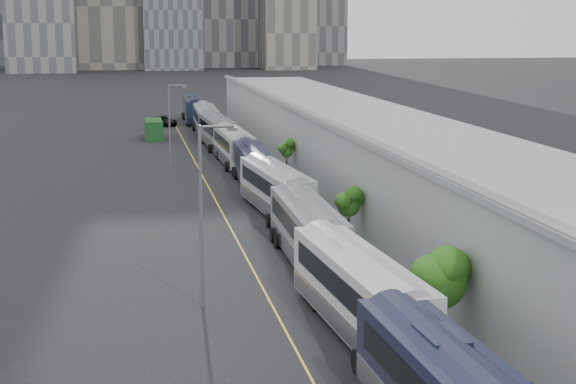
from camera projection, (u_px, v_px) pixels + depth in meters
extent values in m
cube|color=gray|center=(382.00, 233.00, 63.49)|extent=(10.00, 170.00, 0.12)
cube|color=gold|center=(237.00, 240.00, 61.62)|extent=(0.12, 160.00, 0.02)
cube|color=gray|center=(436.00, 186.00, 63.59)|extent=(12.00, 160.00, 6.80)
cube|color=gray|center=(437.00, 152.00, 63.14)|extent=(12.45, 160.40, 2.57)
cube|color=gray|center=(358.00, 138.00, 61.87)|extent=(0.30, 160.00, 0.40)
cube|color=#171A34|center=(442.00, 337.00, 31.14)|extent=(1.49, 2.41, 0.32)
cube|color=silver|center=(359.00, 291.00, 42.75)|extent=(3.75, 14.19, 3.40)
cube|color=black|center=(360.00, 280.00, 42.43)|extent=(3.70, 12.52, 1.16)
cube|color=silver|center=(359.00, 313.00, 42.95)|extent=(3.78, 13.92, 1.09)
cube|color=silver|center=(351.00, 246.00, 43.98)|extent=(1.56, 2.47, 0.32)
cube|color=gray|center=(307.00, 230.00, 56.01)|extent=(2.92, 13.64, 3.30)
cube|color=black|center=(308.00, 221.00, 55.70)|extent=(2.96, 12.01, 1.12)
cube|color=silver|center=(307.00, 246.00, 56.21)|extent=(2.96, 13.37, 1.05)
cube|color=gray|center=(303.00, 197.00, 57.20)|extent=(1.39, 2.32, 0.31)
cube|color=#AFB1BA|center=(276.00, 189.00, 70.20)|extent=(3.94, 13.81, 3.30)
cube|color=black|center=(276.00, 182.00, 69.88)|extent=(3.85, 12.18, 1.12)
cube|color=silver|center=(276.00, 202.00, 70.39)|extent=(3.96, 13.54, 1.06)
cube|color=#AFB1BA|center=(272.00, 163.00, 71.38)|extent=(1.56, 2.42, 0.31)
cube|color=#161833|center=(253.00, 165.00, 83.16)|extent=(2.80, 12.86, 3.10)
cube|color=black|center=(253.00, 159.00, 82.86)|extent=(2.83, 11.32, 1.06)
cube|color=silver|center=(253.00, 175.00, 83.34)|extent=(2.83, 12.60, 0.99)
cube|color=#161833|center=(251.00, 145.00, 84.27)|extent=(1.32, 2.19, 0.30)
cube|color=silver|center=(233.00, 146.00, 95.68)|extent=(3.06, 13.46, 3.24)
cube|color=black|center=(234.00, 141.00, 95.37)|extent=(3.07, 11.85, 1.10)
cube|color=silver|center=(234.00, 155.00, 95.87)|extent=(3.09, 13.19, 1.04)
cube|color=silver|center=(232.00, 128.00, 96.84)|extent=(1.40, 2.30, 0.31)
cube|color=slate|center=(217.00, 131.00, 109.11)|extent=(3.31, 13.75, 3.31)
cube|color=black|center=(217.00, 126.00, 108.79)|extent=(3.30, 12.12, 1.12)
cube|color=silver|center=(217.00, 139.00, 109.30)|extent=(3.34, 13.48, 1.06)
cube|color=slate|center=(215.00, 115.00, 110.29)|extent=(1.46, 2.37, 0.31)
cube|color=#96989F|center=(206.00, 119.00, 122.62)|extent=(3.18, 14.03, 3.38)
cube|color=black|center=(206.00, 115.00, 122.30)|extent=(3.20, 12.36, 1.15)
cube|color=silver|center=(206.00, 127.00, 122.82)|extent=(3.21, 13.75, 1.08)
cube|color=#96989F|center=(204.00, 105.00, 123.84)|extent=(1.46, 2.40, 0.32)
cube|color=#151C31|center=(194.00, 109.00, 138.02)|extent=(3.24, 13.90, 3.35)
cube|color=black|center=(194.00, 105.00, 137.71)|extent=(3.24, 12.25, 1.14)
cube|color=silver|center=(194.00, 116.00, 138.22)|extent=(3.27, 13.63, 1.07)
cube|color=#151C31|center=(193.00, 96.00, 139.23)|extent=(1.46, 2.38, 0.32)
cylinder|color=black|center=(438.00, 307.00, 41.96)|extent=(0.18, 0.18, 3.11)
sphere|color=#2B6316|center=(439.00, 273.00, 41.65)|extent=(2.72, 2.72, 2.72)
cylinder|color=black|center=(349.00, 222.00, 60.71)|extent=(0.18, 0.18, 2.88)
sphere|color=#2B6316|center=(349.00, 202.00, 60.44)|extent=(1.60, 1.60, 1.60)
cylinder|color=black|center=(287.00, 165.00, 84.59)|extent=(0.18, 0.18, 3.25)
sphere|color=#2B6316|center=(287.00, 149.00, 84.31)|extent=(1.23, 1.23, 1.23)
cylinder|color=#59595E|center=(201.00, 217.00, 46.19)|extent=(0.18, 0.18, 9.73)
cylinder|color=#59595E|center=(217.00, 127.00, 45.47)|extent=(1.80, 0.14, 0.14)
cube|color=#59595E|center=(232.00, 129.00, 45.64)|extent=(0.50, 0.22, 0.18)
cylinder|color=#59595E|center=(170.00, 125.00, 94.46)|extent=(0.18, 0.18, 8.68)
cylinder|color=#59595E|center=(177.00, 85.00, 93.84)|extent=(1.80, 0.14, 0.14)
cube|color=#59595E|center=(185.00, 87.00, 94.01)|extent=(0.50, 0.22, 0.18)
cube|color=#123B16|center=(154.00, 130.00, 116.96)|extent=(2.28, 6.52, 2.58)
imported|color=black|center=(164.00, 121.00, 133.30)|extent=(4.22, 5.79, 1.46)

